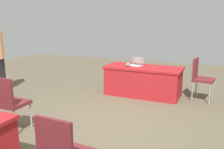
# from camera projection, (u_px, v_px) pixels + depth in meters

# --- Properties ---
(ground_plane) EXTENTS (14.40, 14.40, 0.00)m
(ground_plane) POSITION_uv_depth(u_px,v_px,m) (105.00, 127.00, 4.43)
(ground_plane) COLOR brown
(table_foreground) EXTENTS (1.89, 0.87, 0.72)m
(table_foreground) POSITION_uv_depth(u_px,v_px,m) (143.00, 81.00, 6.18)
(table_foreground) COLOR #AD1E23
(table_foreground) RESTS_ON ground
(chair_tucked_left) EXTENTS (0.45, 0.45, 0.96)m
(chair_tucked_left) POSITION_uv_depth(u_px,v_px,m) (9.00, 101.00, 4.10)
(chair_tucked_left) COLOR #9E9993
(chair_tucked_left) RESTS_ON ground
(chair_tucked_right) EXTENTS (0.50, 0.50, 0.98)m
(chair_tucked_right) POSITION_uv_depth(u_px,v_px,m) (200.00, 76.00, 5.77)
(chair_tucked_right) COLOR #9E9993
(chair_tucked_right) RESTS_ON ground
(laptop_silver) EXTENTS (0.37, 0.35, 0.21)m
(laptop_silver) POSITION_uv_depth(u_px,v_px,m) (136.00, 64.00, 6.25)
(laptop_silver) COLOR silver
(laptop_silver) RESTS_ON table_foreground
(yarn_ball) EXTENTS (0.10, 0.10, 0.10)m
(yarn_ball) POSITION_uv_depth(u_px,v_px,m) (128.00, 65.00, 6.11)
(yarn_ball) COLOR gray
(yarn_ball) RESTS_ON table_foreground
(scissors_red) EXTENTS (0.14, 0.16, 0.01)m
(scissors_red) POSITION_uv_depth(u_px,v_px,m) (156.00, 69.00, 5.83)
(scissors_red) COLOR red
(scissors_red) RESTS_ON table_foreground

